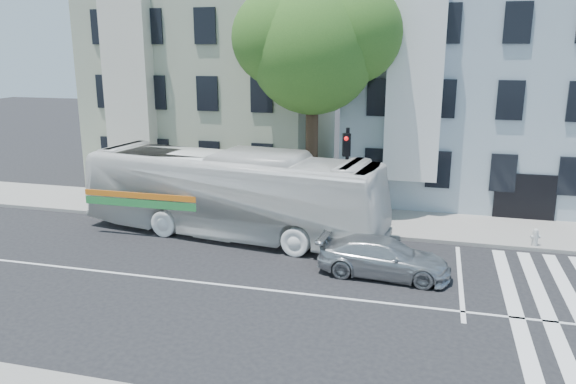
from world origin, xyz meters
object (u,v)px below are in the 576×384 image
(traffic_signal, at_px, (346,168))
(bus, at_px, (232,193))
(fire_hydrant, at_px, (535,237))
(sedan, at_px, (384,257))

(traffic_signal, bearing_deg, bus, 172.31)
(traffic_signal, bearing_deg, fire_hydrant, -16.58)
(sedan, bearing_deg, fire_hydrant, -49.24)
(sedan, xyz_separation_m, traffic_signal, (-1.94, 3.74, 2.26))
(sedan, height_order, fire_hydrant, sedan)
(sedan, height_order, traffic_signal, traffic_signal)
(bus, xyz_separation_m, fire_hydrant, (11.96, 1.31, -1.28))
(bus, relative_size, fire_hydrant, 18.68)
(traffic_signal, distance_m, fire_hydrant, 7.76)
(sedan, relative_size, fire_hydrant, 6.56)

